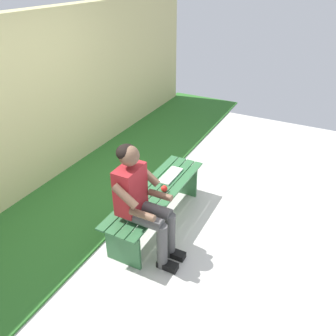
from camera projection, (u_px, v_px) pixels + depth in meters
ground_plane at (197, 334)px, 2.90m from camera, size 10.00×7.00×0.04m
grass_strip at (83, 197)px, 4.56m from camera, size 9.00×1.52×0.03m
bench_near at (157, 199)px, 3.94m from camera, size 1.68×0.46×0.48m
person_seated at (141, 199)px, 3.35m from camera, size 0.50×0.69×1.28m
apple at (164, 189)px, 3.85m from camera, size 0.08×0.08×0.08m
book_open at (171, 176)px, 4.14m from camera, size 0.41×0.16×0.02m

